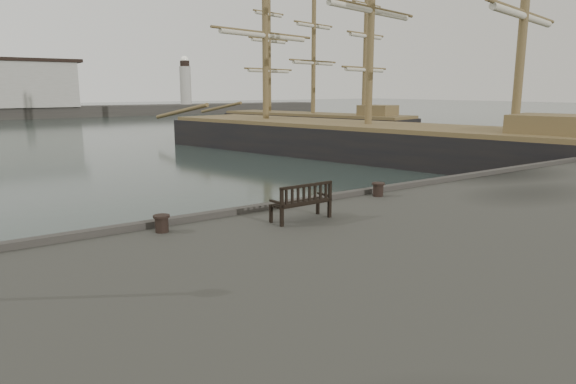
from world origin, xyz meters
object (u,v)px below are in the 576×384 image
(bench, at_px, (301,209))
(bollard_right, at_px, (378,190))
(tall_ship_main, at_px, (367,148))
(tall_ship_far, at_px, (313,128))
(bollard_left, at_px, (162,224))

(bench, bearing_deg, bollard_right, 13.98)
(bench, relative_size, bollard_right, 3.86)
(tall_ship_main, relative_size, tall_ship_far, 1.54)
(bollard_right, relative_size, tall_ship_main, 0.01)
(bench, bearing_deg, tall_ship_far, 50.56)
(tall_ship_main, bearing_deg, bollard_left, -158.41)
(bollard_left, distance_m, tall_ship_main, 28.49)
(bollard_left, xyz_separation_m, tall_ship_far, (32.86, 36.21, -1.06))
(bollard_left, distance_m, tall_ship_far, 48.91)
(bollard_left, xyz_separation_m, bollard_right, (7.96, 0.07, 0.01))
(bench, relative_size, tall_ship_main, 0.05)
(tall_ship_far, bearing_deg, bench, -142.59)
(bench, height_order, tall_ship_far, tall_ship_far)
(tall_ship_main, xyz_separation_m, tall_ship_far, (9.73, 19.61, -0.01))
(bollard_left, xyz_separation_m, tall_ship_main, (23.14, 16.59, -1.05))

